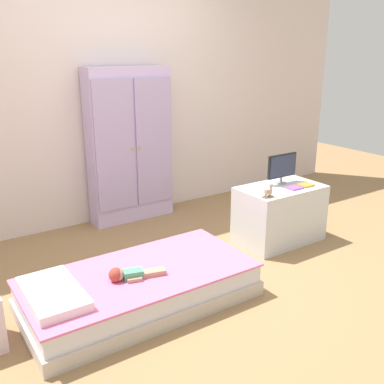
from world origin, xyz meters
TOP-DOWN VIEW (x-y plane):
  - ground_plane at (0.00, 0.00)m, footprint 10.00×10.00m
  - back_wall at (0.00, 1.57)m, footprint 6.40×0.05m
  - bed at (-0.56, -0.15)m, footprint 1.61×0.80m
  - pillow at (-1.16, -0.15)m, footprint 0.32×0.57m
  - doll at (-0.68, -0.20)m, footprint 0.39×0.17m
  - wardrobe at (0.16, 1.40)m, footprint 0.87×0.28m
  - tv_stand at (1.04, 0.10)m, footprint 0.79×0.47m
  - tv_monitor at (1.11, 0.18)m, footprint 0.33×0.10m
  - rocking_horse_toy at (0.73, -0.06)m, footprint 0.10×0.04m
  - book_purple at (1.09, -0.01)m, footprint 0.14×0.11m
  - book_orange at (1.24, -0.01)m, footprint 0.14×0.11m

SIDE VIEW (x-z plane):
  - ground_plane at x=0.00m, z-range -0.02..0.00m
  - bed at x=-0.56m, z-range 0.00..0.25m
  - tv_stand at x=1.04m, z-range 0.00..0.53m
  - pillow at x=-1.16m, z-range 0.25..0.31m
  - doll at x=-0.68m, z-range 0.24..0.34m
  - book_purple at x=1.09m, z-range 0.53..0.55m
  - book_orange at x=1.24m, z-range 0.53..0.55m
  - rocking_horse_toy at x=0.73m, z-range 0.53..0.65m
  - tv_monitor at x=1.11m, z-range 0.56..0.84m
  - wardrobe at x=0.16m, z-range 0.00..1.58m
  - back_wall at x=0.00m, z-range 0.00..2.70m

